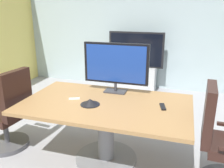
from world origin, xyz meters
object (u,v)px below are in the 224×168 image
conference_table (106,118)px  tv_monitor (116,65)px  conference_phone (90,102)px  office_chair_left (9,117)px  wall_display_unit (135,71)px  office_chair_right (223,146)px  remote_control (163,107)px

conference_table → tv_monitor: bearing=89.3°
conference_phone → office_chair_left: bearing=-179.1°
wall_display_unit → conference_table: bearing=-85.8°
tv_monitor → wall_display_unit: tv_monitor is taller
office_chair_right → conference_table: bearing=91.2°
conference_table → remote_control: size_ratio=11.42×
office_chair_right → tv_monitor: size_ratio=1.30×
wall_display_unit → office_chair_right: bearing=-61.5°
wall_display_unit → remote_control: size_ratio=7.71×
wall_display_unit → conference_phone: size_ratio=5.95×
tv_monitor → remote_control: bearing=-28.2°
conference_table → wall_display_unit: size_ratio=1.48×
office_chair_right → wall_display_unit: size_ratio=0.83×
office_chair_left → conference_phone: size_ratio=4.95×
tv_monitor → wall_display_unit: size_ratio=0.64×
conference_table → office_chair_left: size_ratio=1.78×
office_chair_left → office_chair_right: size_ratio=1.00×
conference_phone → office_chair_right: bearing=2.2°
conference_phone → remote_control: bearing=11.7°
tv_monitor → remote_control: size_ratio=4.94×
conference_table → remote_control: remote_control is taller
office_chair_left → wall_display_unit: (1.09, 2.80, -0.01)m
conference_table → office_chair_left: 1.30m
office_chair_right → office_chair_left: bearing=95.3°
conference_table → wall_display_unit: bearing=94.2°
conference_phone → remote_control: (0.80, 0.17, -0.02)m
tv_monitor → wall_display_unit: 2.38m
conference_table → conference_phone: bearing=-143.7°
tv_monitor → office_chair_right: bearing=-19.5°
office_chair_right → remote_control: bearing=83.9°
office_chair_right → wall_display_unit: (-1.48, 2.73, -0.01)m
remote_control → conference_phone: bearing=177.3°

